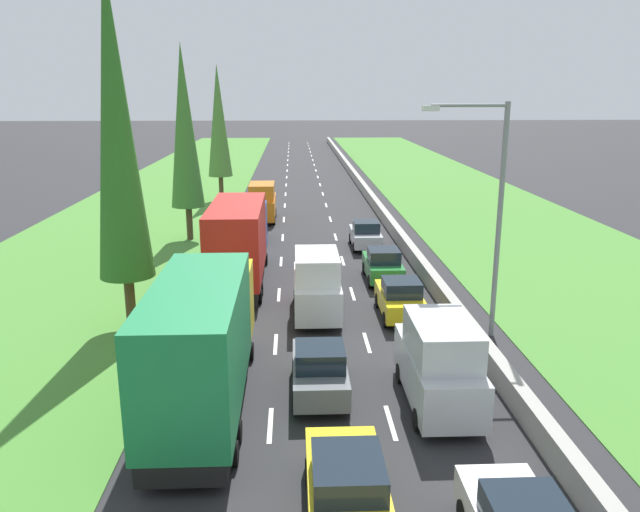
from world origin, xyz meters
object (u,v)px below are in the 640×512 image
yellow_hatchback_right_lane (400,298)px  green_hatchback_right_lane (383,265)px  black_hatchback_left_lane (253,229)px  silver_hatchback_right_lane (365,235)px  poplar_tree_fourth (219,121)px  green_box_truck_left_lane (203,341)px  grey_hatchback_centre_lane (320,370)px  silver_van_right_lane (439,363)px  poplar_tree_third (184,127)px  poplar_tree_second (116,123)px  street_light_mast (491,205)px  white_van_centre_lane (317,284)px  yellow_sedan_centre_lane (347,489)px  orange_van_left_lane (262,202)px  red_box_truck_left_lane (239,241)px

yellow_hatchback_right_lane → green_hatchback_right_lane: same height
black_hatchback_left_lane → silver_hatchback_right_lane: 7.25m
green_hatchback_right_lane → poplar_tree_fourth: poplar_tree_fourth is taller
green_box_truck_left_lane → yellow_hatchback_right_lane: 10.58m
grey_hatchback_centre_lane → silver_van_right_lane: bearing=-13.7°
yellow_hatchback_right_lane → poplar_tree_third: poplar_tree_third is taller
green_hatchback_right_lane → silver_hatchback_right_lane: bearing=90.8°
yellow_hatchback_right_lane → poplar_tree_fourth: (-10.80, 29.79, 6.01)m
green_box_truck_left_lane → poplar_tree_second: poplar_tree_second is taller
silver_hatchback_right_lane → street_light_mast: 15.35m
green_hatchback_right_lane → poplar_tree_fourth: bearing=113.8°
silver_hatchback_right_lane → poplar_tree_fourth: bearing=121.3°
black_hatchback_left_lane → white_van_centre_lane: bearing=-75.5°
yellow_sedan_centre_lane → grey_hatchback_centre_lane: bearing=93.4°
poplar_tree_second → street_light_mast: 14.44m
silver_van_right_lane → poplar_tree_second: size_ratio=0.34×
silver_van_right_lane → street_light_mast: bearing=61.2°
green_box_truck_left_lane → poplar_tree_fourth: poplar_tree_fourth is taller
black_hatchback_left_lane → poplar_tree_second: poplar_tree_second is taller
orange_van_left_lane → poplar_tree_third: (-4.42, -5.93, 5.79)m
yellow_sedan_centre_lane → orange_van_left_lane: 34.04m
white_van_centre_lane → silver_hatchback_right_lane: 12.38m
poplar_tree_second → silver_van_right_lane: bearing=-32.6°
silver_van_right_lane → yellow_hatchback_right_lane: bearing=89.0°
yellow_hatchback_right_lane → white_van_centre_lane: white_van_centre_lane is taller
green_box_truck_left_lane → silver_hatchback_right_lane: (7.11, 19.83, -1.35)m
white_van_centre_lane → poplar_tree_third: poplar_tree_third is taller
red_box_truck_left_lane → poplar_tree_third: bearing=112.4°
white_van_centre_lane → poplar_tree_second: bearing=-171.9°
poplar_tree_fourth → green_box_truck_left_lane: bearing=-84.5°
green_box_truck_left_lane → red_box_truck_left_lane: bearing=89.9°
green_box_truck_left_lane → poplar_tree_second: size_ratio=0.66×
street_light_mast → poplar_tree_second: bearing=174.1°
yellow_hatchback_right_lane → yellow_sedan_centre_lane: bearing=-104.5°
green_box_truck_left_lane → yellow_hatchback_right_lane: green_box_truck_left_lane is taller
grey_hatchback_centre_lane → white_van_centre_lane: white_van_centre_lane is taller
green_box_truck_left_lane → white_van_centre_lane: size_ratio=1.92×
green_hatchback_right_lane → poplar_tree_third: (-11.22, 9.65, 6.35)m
poplar_tree_second → red_box_truck_left_lane: bearing=56.3°
orange_van_left_lane → poplar_tree_third: size_ratio=0.40×
white_van_centre_lane → black_hatchback_left_lane: size_ratio=1.26×
silver_van_right_lane → green_box_truck_left_lane: bearing=178.8°
silver_van_right_lane → poplar_tree_second: poplar_tree_second is taller
grey_hatchback_centre_lane → red_box_truck_left_lane: red_box_truck_left_lane is taller
orange_van_left_lane → green_box_truck_left_lane: bearing=-90.8°
poplar_tree_fourth → street_light_mast: size_ratio=1.29×
silver_van_right_lane → yellow_hatchback_right_lane: silver_van_right_lane is taller
grey_hatchback_centre_lane → red_box_truck_left_lane: 12.62m
white_van_centre_lane → black_hatchback_left_lane: bearing=104.5°
green_box_truck_left_lane → yellow_hatchback_right_lane: bearing=46.6°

